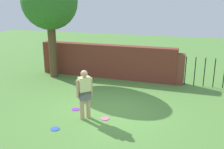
# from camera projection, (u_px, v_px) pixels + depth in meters

# --- Properties ---
(ground_plane) EXTENTS (40.00, 40.00, 0.00)m
(ground_plane) POSITION_uv_depth(u_px,v_px,m) (111.00, 111.00, 8.88)
(ground_plane) COLOR #568C3D
(brick_wall) EXTENTS (6.78, 0.50, 1.62)m
(brick_wall) POSITION_uv_depth(u_px,v_px,m) (106.00, 61.00, 12.59)
(brick_wall) COLOR brown
(brick_wall) RESTS_ON ground
(tree) EXTENTS (2.62, 2.62, 4.94)m
(tree) POSITION_uv_depth(u_px,v_px,m) (50.00, 3.00, 11.91)
(tree) COLOR brown
(tree) RESTS_ON ground
(person) EXTENTS (0.41, 0.41, 1.62)m
(person) POSITION_uv_depth(u_px,v_px,m) (85.00, 92.00, 8.10)
(person) COLOR tan
(person) RESTS_ON ground
(fence_gate) EXTENTS (2.99, 0.44, 1.40)m
(fence_gate) POSITION_uv_depth(u_px,v_px,m) (209.00, 72.00, 11.18)
(fence_gate) COLOR brown
(fence_gate) RESTS_ON ground
(frisbee_blue) EXTENTS (0.27, 0.27, 0.02)m
(frisbee_blue) POSITION_uv_depth(u_px,v_px,m) (55.00, 129.00, 7.65)
(frisbee_blue) COLOR blue
(frisbee_blue) RESTS_ON ground
(frisbee_purple) EXTENTS (0.27, 0.27, 0.02)m
(frisbee_purple) POSITION_uv_depth(u_px,v_px,m) (75.00, 109.00, 9.01)
(frisbee_purple) COLOR purple
(frisbee_purple) RESTS_ON ground
(frisbee_pink) EXTENTS (0.27, 0.27, 0.02)m
(frisbee_pink) POSITION_uv_depth(u_px,v_px,m) (105.00, 119.00, 8.31)
(frisbee_pink) COLOR pink
(frisbee_pink) RESTS_ON ground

